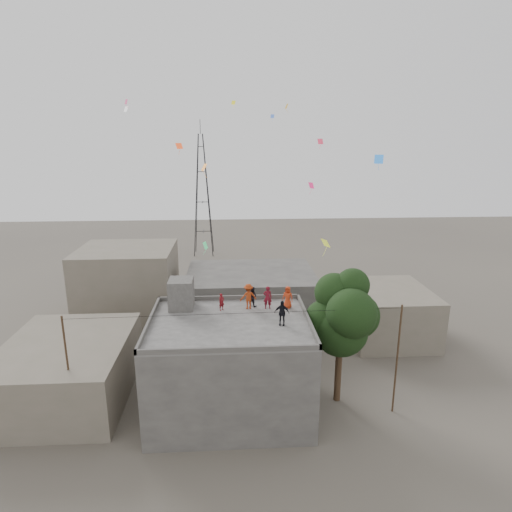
{
  "coord_description": "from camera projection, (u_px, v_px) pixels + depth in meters",
  "views": [
    {
      "loc": [
        0.19,
        -24.65,
        17.01
      ],
      "look_at": [
        1.84,
        2.78,
        9.59
      ],
      "focal_mm": 30.0,
      "sensor_mm": 36.0,
      "label": 1
    }
  ],
  "objects": [
    {
      "name": "stair_head_box",
      "position": [
        181.0,
        294.0,
        28.65
      ],
      "size": [
        1.6,
        1.8,
        2.0
      ],
      "primitive_type": "cube",
      "color": "#44423F",
      "rests_on": "main_building"
    },
    {
      "name": "kites",
      "position": [
        260.0,
        165.0,
        29.98
      ],
      "size": [
        17.14,
        14.37,
        10.1
      ],
      "color": "#FF4B1A",
      "rests_on": "ground"
    },
    {
      "name": "person_dark_adult",
      "position": [
        282.0,
        313.0,
        26.0
      ],
      "size": [
        0.98,
        0.56,
        1.57
      ],
      "primitive_type": "imported",
      "rotation": [
        0.0,
        0.0,
        -0.2
      ],
      "color": "black",
      "rests_on": "main_building"
    },
    {
      "name": "person_red_adult",
      "position": [
        268.0,
        297.0,
        28.55
      ],
      "size": [
        0.59,
        0.4,
        1.58
      ],
      "primitive_type": "imported",
      "rotation": [
        0.0,
        0.0,
        3.1
      ],
      "color": "maroon",
      "rests_on": "main_building"
    },
    {
      "name": "neighbor_north",
      "position": [
        251.0,
        297.0,
        41.13
      ],
      "size": [
        12.0,
        9.0,
        5.0
      ],
      "primitive_type": "cube",
      "color": "#44423F",
      "rests_on": "ground"
    },
    {
      "name": "person_dark_child",
      "position": [
        252.0,
        296.0,
        29.04
      ],
      "size": [
        0.85,
        0.82,
        1.38
      ],
      "primitive_type": "imported",
      "rotation": [
        0.0,
        0.0,
        2.49
      ],
      "color": "black",
      "rests_on": "main_building"
    },
    {
      "name": "main_building",
      "position": [
        230.0,
        366.0,
        27.38
      ],
      "size": [
        10.0,
        8.0,
        6.1
      ],
      "color": "#44423F",
      "rests_on": "ground"
    },
    {
      "name": "neighbor_west",
      "position": [
        68.0,
        370.0,
        28.95
      ],
      "size": [
        8.0,
        10.0,
        4.0
      ],
      "primitive_type": "cube",
      "color": "#645E4F",
      "rests_on": "ground"
    },
    {
      "name": "utility_line",
      "position": [
        238.0,
        365.0,
        26.0
      ],
      "size": [
        20.12,
        0.62,
        7.4
      ],
      "color": "black",
      "rests_on": "ground"
    },
    {
      "name": "neighbor_east",
      "position": [
        387.0,
        313.0,
        38.05
      ],
      "size": [
        7.0,
        8.0,
        4.4
      ],
      "primitive_type": "cube",
      "color": "#645E4F",
      "rests_on": "ground"
    },
    {
      "name": "tree",
      "position": [
        343.0,
        316.0,
        27.59
      ],
      "size": [
        4.9,
        4.6,
        9.1
      ],
      "color": "black",
      "rests_on": "ground"
    },
    {
      "name": "neighbor_northwest",
      "position": [
        128.0,
        283.0,
        42.1
      ],
      "size": [
        9.0,
        8.0,
        7.0
      ],
      "primitive_type": "cube",
      "color": "#645E4F",
      "rests_on": "ground"
    },
    {
      "name": "person_orange_adult",
      "position": [
        248.0,
        296.0,
        28.55
      ],
      "size": [
        1.21,
        0.83,
        1.73
      ],
      "primitive_type": "imported",
      "rotation": [
        0.0,
        0.0,
        -2.96
      ],
      "color": "#993211",
      "rests_on": "main_building"
    },
    {
      "name": "transmission_tower",
      "position": [
        202.0,
        196.0,
        64.13
      ],
      "size": [
        2.97,
        2.97,
        20.01
      ],
      "color": "black",
      "rests_on": "ground"
    },
    {
      "name": "person_red_child",
      "position": [
        222.0,
        302.0,
        28.32
      ],
      "size": [
        0.51,
        0.49,
        1.17
      ],
      "primitive_type": "imported",
      "rotation": [
        0.0,
        0.0,
        0.69
      ],
      "color": "maroon",
      "rests_on": "main_building"
    },
    {
      "name": "ground",
      "position": [
        231.0,
        408.0,
        28.18
      ],
      "size": [
        140.0,
        140.0,
        0.0
      ],
      "primitive_type": "plane",
      "color": "#4D463F",
      "rests_on": "ground"
    },
    {
      "name": "parapet",
      "position": [
        229.0,
        320.0,
        26.55
      ],
      "size": [
        10.0,
        8.0,
        0.3
      ],
      "color": "#44423F",
      "rests_on": "main_building"
    },
    {
      "name": "person_orange_child",
      "position": [
        288.0,
        297.0,
        28.71
      ],
      "size": [
        0.87,
        0.74,
        1.51
      ],
      "primitive_type": "imported",
      "rotation": [
        0.0,
        0.0,
        -0.43
      ],
      "color": "red",
      "rests_on": "main_building"
    }
  ]
}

